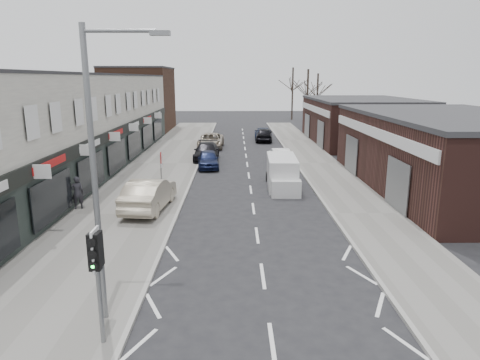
{
  "coord_description": "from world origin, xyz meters",
  "views": [
    {
      "loc": [
        -0.95,
        -11.87,
        6.79
      ],
      "look_at": [
        -0.76,
        5.69,
        2.6
      ],
      "focal_mm": 32.0,
      "sensor_mm": 36.0,
      "label": 1
    }
  ],
  "objects_px": {
    "traffic_light": "(96,260)",
    "street_lamp": "(100,163)",
    "parked_car_right_a": "(280,156)",
    "parked_car_right_c": "(263,133)",
    "parked_car_left_c": "(211,141)",
    "parked_car_left_b": "(207,152)",
    "white_van": "(282,173)",
    "warning_sign": "(161,161)",
    "pedestrian": "(77,193)",
    "parked_car_right_b": "(264,135)",
    "parked_car_left_a": "(208,159)",
    "sedan_on_pavement": "(149,194)"
  },
  "relations": [
    {
      "from": "parked_car_left_c",
      "to": "parked_car_right_a",
      "type": "distance_m",
      "value": 10.18
    },
    {
      "from": "parked_car_left_b",
      "to": "parked_car_right_a",
      "type": "xyz_separation_m",
      "value": [
        6.05,
        -1.63,
        -0.08
      ]
    },
    {
      "from": "pedestrian",
      "to": "parked_car_right_a",
      "type": "bearing_deg",
      "value": -156.55
    },
    {
      "from": "pedestrian",
      "to": "parked_car_right_c",
      "type": "xyz_separation_m",
      "value": [
        11.4,
        27.02,
        -0.32
      ]
    },
    {
      "from": "sedan_on_pavement",
      "to": "parked_car_right_c",
      "type": "height_order",
      "value": "sedan_on_pavement"
    },
    {
      "from": "parked_car_right_c",
      "to": "traffic_light",
      "type": "bearing_deg",
      "value": 82.44
    },
    {
      "from": "parked_car_right_b",
      "to": "white_van",
      "type": "bearing_deg",
      "value": 93.83
    },
    {
      "from": "parked_car_right_b",
      "to": "parked_car_left_c",
      "type": "bearing_deg",
      "value": 42.95
    },
    {
      "from": "parked_car_left_c",
      "to": "traffic_light",
      "type": "bearing_deg",
      "value": -90.47
    },
    {
      "from": "sedan_on_pavement",
      "to": "parked_car_right_a",
      "type": "distance_m",
      "value": 15.04
    },
    {
      "from": "parked_car_left_a",
      "to": "street_lamp",
      "type": "bearing_deg",
      "value": -98.76
    },
    {
      "from": "parked_car_left_a",
      "to": "parked_car_left_c",
      "type": "bearing_deg",
      "value": 87.01
    },
    {
      "from": "parked_car_left_c",
      "to": "parked_car_left_a",
      "type": "bearing_deg",
      "value": -86.79
    },
    {
      "from": "street_lamp",
      "to": "parked_car_right_b",
      "type": "distance_m",
      "value": 36.55
    },
    {
      "from": "parked_car_right_b",
      "to": "street_lamp",
      "type": "bearing_deg",
      "value": 83.73
    },
    {
      "from": "parked_car_right_a",
      "to": "parked_car_right_b",
      "type": "height_order",
      "value": "parked_car_right_b"
    },
    {
      "from": "parked_car_right_a",
      "to": "white_van",
      "type": "bearing_deg",
      "value": 82.23
    },
    {
      "from": "parked_car_left_b",
      "to": "parked_car_left_c",
      "type": "xyz_separation_m",
      "value": [
        -0.0,
        6.55,
        -0.0
      ]
    },
    {
      "from": "parked_car_right_b",
      "to": "parked_car_right_c",
      "type": "distance_m",
      "value": 1.81
    },
    {
      "from": "parked_car_left_a",
      "to": "parked_car_left_b",
      "type": "xyz_separation_m",
      "value": [
        -0.33,
        3.18,
        0.06
      ]
    },
    {
      "from": "warning_sign",
      "to": "parked_car_right_b",
      "type": "bearing_deg",
      "value": 72.19
    },
    {
      "from": "warning_sign",
      "to": "pedestrian",
      "type": "distance_m",
      "value": 4.81
    },
    {
      "from": "parked_car_left_b",
      "to": "parked_car_right_c",
      "type": "bearing_deg",
      "value": 66.24
    },
    {
      "from": "parked_car_left_b",
      "to": "parked_car_left_c",
      "type": "height_order",
      "value": "parked_car_left_b"
    },
    {
      "from": "white_van",
      "to": "pedestrian",
      "type": "relative_size",
      "value": 2.92
    },
    {
      "from": "parked_car_left_a",
      "to": "pedestrian",
      "type": "bearing_deg",
      "value": -123.98
    },
    {
      "from": "warning_sign",
      "to": "sedan_on_pavement",
      "type": "distance_m",
      "value": 2.72
    },
    {
      "from": "pedestrian",
      "to": "street_lamp",
      "type": "bearing_deg",
      "value": 90.77
    },
    {
      "from": "white_van",
      "to": "pedestrian",
      "type": "xyz_separation_m",
      "value": [
        -11.2,
        -4.83,
        0.06
      ]
    },
    {
      "from": "traffic_light",
      "to": "white_van",
      "type": "xyz_separation_m",
      "value": [
        6.4,
        16.54,
        -1.49
      ]
    },
    {
      "from": "parked_car_right_c",
      "to": "parked_car_left_c",
      "type": "bearing_deg",
      "value": 50.32
    },
    {
      "from": "parked_car_right_c",
      "to": "white_van",
      "type": "bearing_deg",
      "value": 91.59
    },
    {
      "from": "white_van",
      "to": "parked_car_left_c",
      "type": "relative_size",
      "value": 0.97
    },
    {
      "from": "traffic_light",
      "to": "parked_car_left_b",
      "type": "xyz_separation_m",
      "value": [
        1.0,
        25.91,
        -1.69
      ]
    },
    {
      "from": "pedestrian",
      "to": "parked_car_right_a",
      "type": "height_order",
      "value": "pedestrian"
    },
    {
      "from": "traffic_light",
      "to": "parked_car_left_b",
      "type": "relative_size",
      "value": 0.62
    },
    {
      "from": "parked_car_left_c",
      "to": "parked_car_right_c",
      "type": "height_order",
      "value": "parked_car_left_c"
    },
    {
      "from": "traffic_light",
      "to": "street_lamp",
      "type": "xyz_separation_m",
      "value": [
        -0.13,
        1.22,
        2.2
      ]
    },
    {
      "from": "warning_sign",
      "to": "parked_car_right_a",
      "type": "relative_size",
      "value": 0.69
    },
    {
      "from": "parked_car_left_a",
      "to": "parked_car_right_b",
      "type": "xyz_separation_m",
      "value": [
        5.27,
        14.2,
        0.08
      ]
    },
    {
      "from": "traffic_light",
      "to": "parked_car_left_a",
      "type": "distance_m",
      "value": 22.83
    },
    {
      "from": "parked_car_right_b",
      "to": "parked_car_right_c",
      "type": "height_order",
      "value": "parked_car_right_b"
    },
    {
      "from": "traffic_light",
      "to": "street_lamp",
      "type": "height_order",
      "value": "street_lamp"
    },
    {
      "from": "parked_car_left_b",
      "to": "parked_car_right_b",
      "type": "bearing_deg",
      "value": 62.89
    },
    {
      "from": "parked_car_right_c",
      "to": "sedan_on_pavement",
      "type": "bearing_deg",
      "value": 76.36
    },
    {
      "from": "white_van",
      "to": "parked_car_right_a",
      "type": "xyz_separation_m",
      "value": [
        0.65,
        7.74,
        -0.27
      ]
    },
    {
      "from": "parked_car_left_a",
      "to": "parked_car_right_c",
      "type": "xyz_separation_m",
      "value": [
        5.27,
        16.0,
        -0.0
      ]
    },
    {
      "from": "parked_car_right_b",
      "to": "parked_car_left_a",
      "type": "bearing_deg",
      "value": 74.02
    },
    {
      "from": "traffic_light",
      "to": "parked_car_right_a",
      "type": "xyz_separation_m",
      "value": [
        7.05,
        24.28,
        -1.77
      ]
    },
    {
      "from": "sedan_on_pavement",
      "to": "parked_car_left_a",
      "type": "relative_size",
      "value": 1.26
    }
  ]
}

